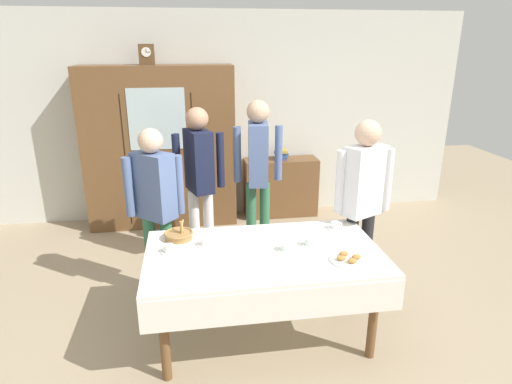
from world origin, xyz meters
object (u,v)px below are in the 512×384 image
object	(u,v)px
wall_cabinet	(161,148)
bookshelf_low	(281,187)
person_behind_table_right	(199,172)
pastry_plate	(348,259)
tea_cup_far_right	(169,249)
person_behind_table_left	(363,193)
tea_cup_mid_left	(336,226)
bread_basket	(179,235)
spoon_mid_right	(266,267)
mantel_clock	(147,54)
book_stack	(281,154)
spoon_far_right	(196,261)
spoon_back_edge	(329,238)
tea_cup_mid_right	(310,243)
tea_cup_center	(206,242)
tea_cup_far_left	(286,248)
person_near_right_end	(258,164)
person_beside_shelf	(155,198)
dining_table	(265,265)

from	to	relation	value
wall_cabinet	bookshelf_low	xyz separation A→B (m)	(1.59, 0.05, -0.62)
bookshelf_low	person_behind_table_right	bearing A→B (deg)	-131.64
pastry_plate	tea_cup_far_right	bearing A→B (deg)	165.37
person_behind_table_left	tea_cup_far_right	bearing A→B (deg)	-167.46
bookshelf_low	tea_cup_mid_left	xyz separation A→B (m)	(-0.00, -2.28, 0.40)
bread_basket	spoon_mid_right	xyz separation A→B (m)	(0.62, -0.59, -0.03)
mantel_clock	book_stack	size ratio (longest dim) A/B	1.09
bookshelf_low	spoon_far_right	size ratio (longest dim) A/B	8.38
spoon_back_edge	tea_cup_far_right	bearing A→B (deg)	-177.79
tea_cup_mid_left	tea_cup_far_right	distance (m)	1.43
book_stack	person_behind_table_right	size ratio (longest dim) A/B	0.13
wall_cabinet	tea_cup_mid_right	distance (m)	2.83
mantel_clock	bread_basket	bearing A→B (deg)	-81.59
tea_cup_center	person_behind_table_left	bearing A→B (deg)	12.17
mantel_clock	bookshelf_low	world-z (taller)	mantel_clock
tea_cup_far_left	tea_cup_far_right	world-z (taller)	same
spoon_mid_right	person_behind_table_left	bearing A→B (deg)	36.07
bookshelf_low	wall_cabinet	bearing A→B (deg)	-178.18
book_stack	pastry_plate	bearing A→B (deg)	-91.93
spoon_mid_right	wall_cabinet	bearing A→B (deg)	107.23
book_stack	tea_cup_mid_right	bearing A→B (deg)	-96.93
tea_cup_mid_left	person_behind_table_right	bearing A→B (deg)	138.40
book_stack	pastry_plate	world-z (taller)	book_stack
tea_cup_center	person_behind_table_left	distance (m)	1.47
wall_cabinet	person_near_right_end	size ratio (longest dim) A/B	1.17
wall_cabinet	tea_cup_far_left	size ratio (longest dim) A/B	15.73
tea_cup_far_left	tea_cup_mid_right	size ratio (longest dim) A/B	1.00
person_behind_table_right	pastry_plate	bearing A→B (deg)	-56.66
bookshelf_low	spoon_mid_right	bearing A→B (deg)	-104.06
book_stack	person_beside_shelf	world-z (taller)	person_beside_shelf
tea_cup_far_right	book_stack	bearing A→B (deg)	60.60
dining_table	spoon_back_edge	distance (m)	0.61
tea_cup_mid_right	tea_cup_far_right	world-z (taller)	same
dining_table	wall_cabinet	size ratio (longest dim) A/B	0.89
tea_cup_center	person_behind_table_right	bearing A→B (deg)	90.25
mantel_clock	tea_cup_center	xyz separation A→B (m)	(0.54, -2.38, -1.37)
tea_cup_mid_right	spoon_far_right	size ratio (longest dim) A/B	1.09
spoon_far_right	bookshelf_low	bearing A→B (deg)	65.67
wall_cabinet	person_beside_shelf	distance (m)	1.79
tea_cup_mid_right	tea_cup_far_right	bearing A→B (deg)	177.24
tea_cup_far_right	person_behind_table_left	xyz separation A→B (m)	(1.70, 0.38, 0.23)
tea_cup_mid_left	pastry_plate	world-z (taller)	tea_cup_mid_left
tea_cup_center	tea_cup_far_right	bearing A→B (deg)	-165.64
spoon_far_right	bread_basket	bearing A→B (deg)	106.69
wall_cabinet	spoon_mid_right	size ratio (longest dim) A/B	17.19
person_near_right_end	tea_cup_mid_right	bearing A→B (deg)	-81.63
mantel_clock	tea_cup_far_right	world-z (taller)	mantel_clock
tea_cup_far_left	person_beside_shelf	world-z (taller)	person_beside_shelf
tea_cup_mid_right	person_behind_table_left	bearing A→B (deg)	35.75
tea_cup_center	tea_cup_far_left	size ratio (longest dim) A/B	1.00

